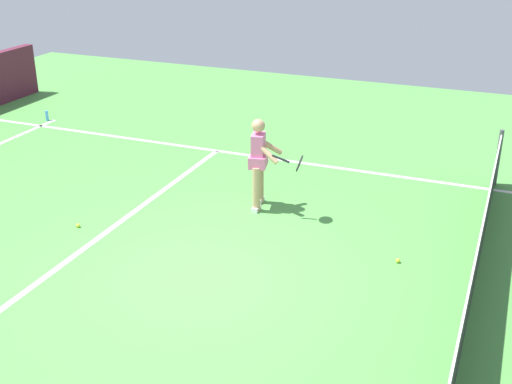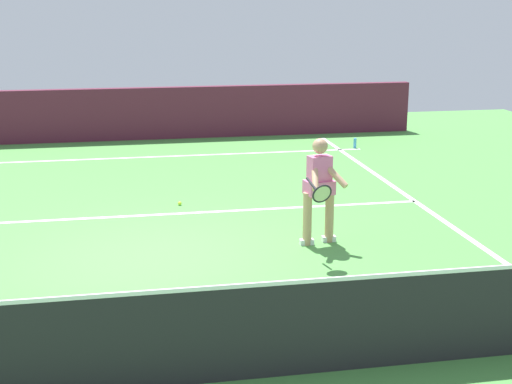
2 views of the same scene
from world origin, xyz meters
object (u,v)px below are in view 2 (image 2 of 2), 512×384
object	(u,v)px
tennis_ball_mid	(180,203)
tennis_player	(320,187)
water_bottle	(355,143)
tennis_ball_near	(288,322)

from	to	relation	value
tennis_ball_mid	tennis_player	bearing A→B (deg)	127.23
tennis_player	tennis_ball_mid	distance (m)	3.11
tennis_ball_mid	water_bottle	bearing A→B (deg)	-137.30
tennis_player	tennis_ball_mid	world-z (taller)	tennis_player
tennis_ball_near	tennis_ball_mid	bearing A→B (deg)	-81.01
water_bottle	tennis_ball_mid	bearing A→B (deg)	42.70
tennis_player	water_bottle	bearing A→B (deg)	-112.28
tennis_ball_near	water_bottle	bearing A→B (deg)	-112.22
tennis_ball_mid	water_bottle	xyz separation A→B (m)	(-4.50, -4.15, 0.09)
tennis_ball_near	tennis_ball_mid	world-z (taller)	same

